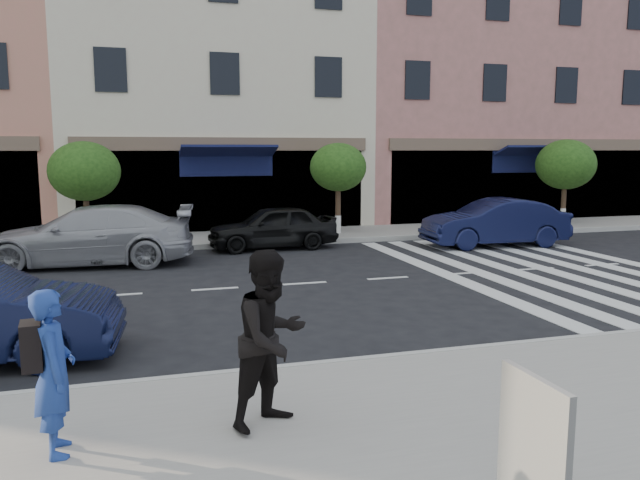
{
  "coord_description": "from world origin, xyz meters",
  "views": [
    {
      "loc": [
        -3.54,
        -9.18,
        2.98
      ],
      "look_at": [
        -0.48,
        1.17,
        1.4
      ],
      "focal_mm": 35.0,
      "sensor_mm": 36.0,
      "label": 1
    }
  ],
  "objects_px": {
    "photographer": "(54,372)",
    "walker": "(271,338)",
    "poster_board": "(533,457)",
    "car_far_mid": "(273,227)",
    "car_far_right": "(495,223)",
    "car_far_left": "(89,236)"
  },
  "relations": [
    {
      "from": "walker",
      "to": "car_far_mid",
      "type": "distance_m",
      "value": 12.49
    },
    {
      "from": "walker",
      "to": "poster_board",
      "type": "distance_m",
      "value": 2.79
    },
    {
      "from": "photographer",
      "to": "walker",
      "type": "xyz_separation_m",
      "value": [
        2.06,
        0.04,
        0.13
      ]
    },
    {
      "from": "poster_board",
      "to": "walker",
      "type": "bearing_deg",
      "value": 121.2
    },
    {
      "from": "walker",
      "to": "poster_board",
      "type": "height_order",
      "value": "walker"
    },
    {
      "from": "car_far_right",
      "to": "photographer",
      "type": "bearing_deg",
      "value": -43.21
    },
    {
      "from": "photographer",
      "to": "walker",
      "type": "distance_m",
      "value": 2.06
    },
    {
      "from": "photographer",
      "to": "car_far_right",
      "type": "distance_m",
      "value": 15.69
    },
    {
      "from": "photographer",
      "to": "car_far_left",
      "type": "relative_size",
      "value": 0.3
    },
    {
      "from": "walker",
      "to": "car_far_right",
      "type": "xyz_separation_m",
      "value": [
        9.33,
        10.75,
        -0.33
      ]
    },
    {
      "from": "walker",
      "to": "car_far_right",
      "type": "height_order",
      "value": "walker"
    },
    {
      "from": "photographer",
      "to": "car_far_right",
      "type": "xyz_separation_m",
      "value": [
        11.39,
        10.79,
        -0.21
      ]
    },
    {
      "from": "poster_board",
      "to": "car_far_left",
      "type": "bearing_deg",
      "value": 105.84
    },
    {
      "from": "car_far_left",
      "to": "car_far_right",
      "type": "height_order",
      "value": "car_far_left"
    },
    {
      "from": "car_far_left",
      "to": "photographer",
      "type": "bearing_deg",
      "value": 8.72
    },
    {
      "from": "poster_board",
      "to": "car_far_right",
      "type": "relative_size",
      "value": 0.27
    },
    {
      "from": "car_far_mid",
      "to": "car_far_left",
      "type": "bearing_deg",
      "value": -77.88
    },
    {
      "from": "poster_board",
      "to": "car_far_right",
      "type": "xyz_separation_m",
      "value": [
        7.87,
        13.1,
        -0.0
      ]
    },
    {
      "from": "poster_board",
      "to": "car_far_left",
      "type": "distance_m",
      "value": 13.84
    },
    {
      "from": "poster_board",
      "to": "car_far_mid",
      "type": "height_order",
      "value": "poster_board"
    },
    {
      "from": "car_far_left",
      "to": "car_far_mid",
      "type": "distance_m",
      "value": 5.27
    },
    {
      "from": "poster_board",
      "to": "car_far_left",
      "type": "relative_size",
      "value": 0.23
    }
  ]
}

